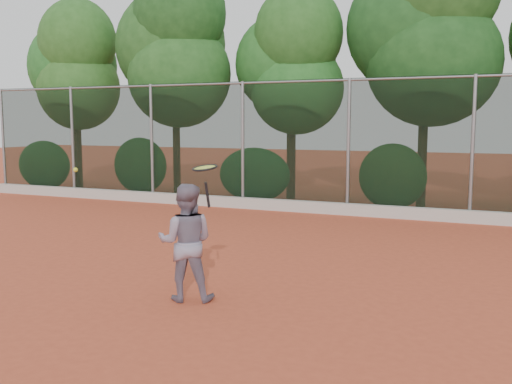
% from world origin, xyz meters
% --- Properties ---
extents(ground, '(80.00, 80.00, 0.00)m').
position_xyz_m(ground, '(0.00, 0.00, 0.00)').
color(ground, '#BC4A2C').
rests_on(ground, ground).
extents(concrete_curb, '(24.00, 0.20, 0.30)m').
position_xyz_m(concrete_curb, '(0.00, 6.82, 0.15)').
color(concrete_curb, '#BCB6AE').
rests_on(concrete_curb, ground).
extents(tennis_player, '(0.93, 0.83, 1.57)m').
position_xyz_m(tennis_player, '(-0.17, -0.97, 0.79)').
color(tennis_player, gray).
rests_on(tennis_player, ground).
extents(chainlink_fence, '(24.09, 0.09, 3.50)m').
position_xyz_m(chainlink_fence, '(-0.00, 7.00, 1.86)').
color(chainlink_fence, black).
rests_on(chainlink_fence, ground).
extents(foliage_backdrop, '(23.70, 3.63, 7.55)m').
position_xyz_m(foliage_backdrop, '(-0.55, 8.98, 4.40)').
color(foliage_backdrop, '#402B18').
rests_on(foliage_backdrop, ground).
extents(tennis_racket, '(0.43, 0.43, 0.56)m').
position_xyz_m(tennis_racket, '(0.22, -1.12, 1.77)').
color(tennis_racket, black).
rests_on(tennis_racket, ground).
extents(tennis_ball_in_flight, '(0.07, 0.07, 0.07)m').
position_xyz_m(tennis_ball_in_flight, '(-2.30, -0.61, 1.66)').
color(tennis_ball_in_flight, yellow).
rests_on(tennis_ball_in_flight, ground).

